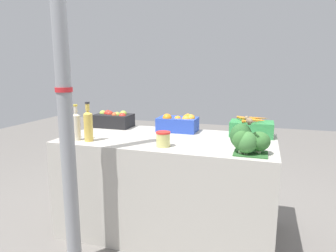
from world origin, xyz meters
name	(u,v)px	position (x,y,z in m)	size (l,w,h in m)	color
ground_plane	(168,228)	(0.00, 0.00, 0.00)	(10.00, 10.00, 0.00)	slate
market_table	(168,184)	(0.00, 0.00, 0.40)	(1.71, 0.85, 0.81)	#B7B2A8
support_pole	(65,107)	(-0.48, -0.66, 1.13)	(0.11, 0.11, 2.25)	gray
apple_crate	(114,119)	(-0.64, 0.29, 0.88)	(0.35, 0.22, 0.16)	black
orange_crate	(179,123)	(0.01, 0.28, 0.88)	(0.35, 0.22, 0.16)	#2847B7
carrot_crate	(252,128)	(0.65, 0.29, 0.88)	(0.35, 0.22, 0.16)	#2D8442
broccoli_pile	(247,140)	(0.64, -0.28, 0.90)	(0.26, 0.19, 0.20)	#2D602D
juice_bottle_ruby	(64,125)	(-0.78, -0.29, 0.92)	(0.06, 0.06, 0.27)	#B2333D
juice_bottle_cloudy	(77,125)	(-0.67, -0.29, 0.93)	(0.06, 0.06, 0.29)	beige
juice_bottle_golden	(88,125)	(-0.56, -0.29, 0.94)	(0.07, 0.07, 0.31)	gold
pickle_jar	(163,139)	(0.05, -0.27, 0.86)	(0.11, 0.11, 0.11)	#D1CC75
sparrow_bird	(249,120)	(0.65, -0.29, 1.04)	(0.07, 0.13, 0.05)	#4C3D2D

